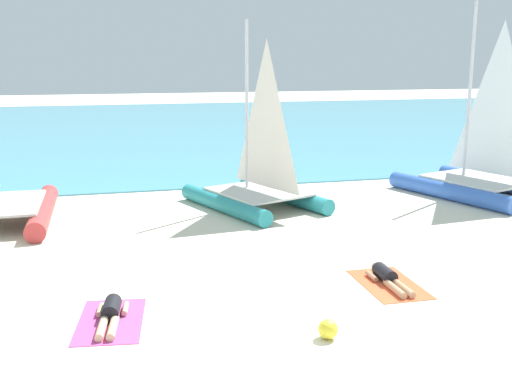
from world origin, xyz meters
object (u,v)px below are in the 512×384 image
object	(u,v)px
sunbather_left	(111,313)
beach_ball	(328,329)
sailboat_blue	(479,168)
towel_left	(111,321)
sunbather_right	(388,277)
towel_right	(389,284)
sailboat_teal	(257,181)

from	to	relation	value
sunbather_left	beach_ball	distance (m)	3.77
sailboat_blue	towel_left	world-z (taller)	sailboat_blue
sunbather_right	towel_right	bearing A→B (deg)	-90.00
sunbather_left	beach_ball	bearing A→B (deg)	-17.80
beach_ball	sailboat_blue	bearing A→B (deg)	45.43
sailboat_blue	beach_ball	bearing A→B (deg)	-152.46
sailboat_blue	towel_left	bearing A→B (deg)	-167.12
towel_left	sunbather_left	xyz separation A→B (m)	(0.01, 0.07, 0.13)
sailboat_teal	sunbather_right	distance (m)	6.96
sailboat_teal	towel_left	bearing A→B (deg)	-142.29
sailboat_teal	towel_right	size ratio (longest dim) A/B	2.93
sailboat_blue	towel_right	size ratio (longest dim) A/B	3.28
sailboat_blue	towel_left	size ratio (longest dim) A/B	3.28
sailboat_teal	sunbather_right	xyz separation A→B (m)	(0.95, -6.86, -0.70)
sunbather_left	sunbather_right	xyz separation A→B (m)	(5.47, 0.42, 0.00)
sunbather_left	sailboat_teal	bearing A→B (deg)	66.10
towel_right	sailboat_blue	bearing A→B (deg)	45.91
sailboat_blue	sunbather_left	xyz separation A→B (m)	(-11.98, -7.07, -0.80)
towel_left	towel_right	bearing A→B (deg)	4.37
sunbather_left	beach_ball	size ratio (longest dim) A/B	4.78
sailboat_blue	towel_left	xyz separation A→B (m)	(-11.99, -7.14, -0.92)
sailboat_blue	sunbather_right	size ratio (longest dim) A/B	3.99
sunbather_left	beach_ball	world-z (taller)	beach_ball
towel_left	towel_right	distance (m)	5.49
towel_left	towel_right	xyz separation A→B (m)	(5.48, 0.42, 0.00)
towel_right	beach_ball	size ratio (longest dim) A/B	5.79
sunbather_right	beach_ball	bearing A→B (deg)	-134.11
sailboat_teal	beach_ball	xyz separation A→B (m)	(-1.12, -8.92, -0.67)
sunbather_left	towel_right	size ratio (longest dim) A/B	0.82
towel_right	sunbather_right	distance (m)	0.14
sailboat_teal	towel_left	distance (m)	8.67
sailboat_blue	sunbather_left	distance (m)	13.93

